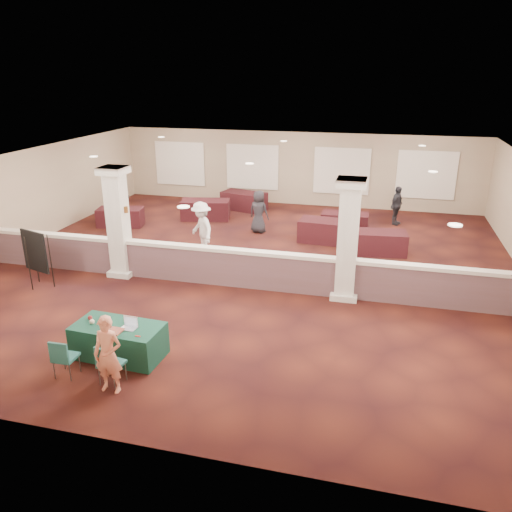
% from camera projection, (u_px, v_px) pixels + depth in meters
% --- Properties ---
extents(ground, '(16.00, 16.00, 0.00)m').
position_uv_depth(ground, '(250.00, 267.00, 15.38)').
color(ground, '#401710').
rests_on(ground, ground).
extents(wall_back, '(16.00, 0.04, 3.20)m').
position_uv_depth(wall_back, '(296.00, 169.00, 22.08)').
color(wall_back, gray).
rests_on(wall_back, ground).
extents(wall_front, '(16.00, 0.04, 3.20)m').
position_uv_depth(wall_front, '(114.00, 357.00, 7.55)').
color(wall_front, gray).
rests_on(wall_front, ground).
extents(wall_left, '(0.04, 16.00, 3.20)m').
position_uv_depth(wall_left, '(19.00, 201.00, 16.67)').
color(wall_left, gray).
rests_on(wall_left, ground).
extents(ceiling, '(16.00, 16.00, 0.02)m').
position_uv_depth(ceiling, '(250.00, 163.00, 14.26)').
color(ceiling, silver).
rests_on(ceiling, wall_back).
extents(partition_wall, '(15.60, 0.28, 1.10)m').
position_uv_depth(partition_wall, '(236.00, 267.00, 13.82)').
color(partition_wall, brown).
rests_on(partition_wall, ground).
extents(column_left, '(0.72, 0.72, 3.20)m').
position_uv_depth(column_left, '(118.00, 221.00, 14.25)').
color(column_left, beige).
rests_on(column_left, ground).
extents(column_right, '(0.72, 0.72, 3.20)m').
position_uv_depth(column_right, '(348.00, 239.00, 12.75)').
color(column_right, beige).
rests_on(column_right, ground).
extents(sconce_left, '(0.12, 0.12, 0.18)m').
position_uv_depth(sconce_left, '(108.00, 208.00, 14.19)').
color(sconce_left, brown).
rests_on(sconce_left, column_left).
extents(sconce_right, '(0.12, 0.12, 0.18)m').
position_uv_depth(sconce_right, '(126.00, 210.00, 14.06)').
color(sconce_right, brown).
rests_on(sconce_right, column_left).
extents(near_table, '(1.91, 1.03, 0.72)m').
position_uv_depth(near_table, '(119.00, 341.00, 10.46)').
color(near_table, '#0E3629').
rests_on(near_table, ground).
extents(conf_chair_main, '(0.49, 0.49, 0.85)m').
position_uv_depth(conf_chair_main, '(108.00, 362.00, 9.43)').
color(conf_chair_main, '#1D5155').
rests_on(conf_chair_main, ground).
extents(conf_chair_side, '(0.43, 0.43, 0.83)m').
position_uv_depth(conf_chair_side, '(63.00, 356.00, 9.66)').
color(conf_chair_side, '#1D5155').
rests_on(conf_chair_side, ground).
extents(easel_board, '(0.93, 0.57, 1.63)m').
position_uv_depth(easel_board, '(35.00, 252.00, 13.60)').
color(easel_board, black).
rests_on(easel_board, ground).
extents(woman, '(0.56, 0.37, 1.53)m').
position_uv_depth(woman, '(108.00, 355.00, 9.18)').
color(woman, '#F88C6B').
rests_on(woman, ground).
extents(far_table_front_left, '(1.85, 1.21, 0.69)m').
position_uv_depth(far_table_front_left, '(120.00, 217.00, 19.37)').
color(far_table_front_left, black).
rests_on(far_table_front_left, ground).
extents(far_table_front_center, '(1.99, 1.10, 0.78)m').
position_uv_depth(far_table_front_center, '(327.00, 231.00, 17.50)').
color(far_table_front_center, black).
rests_on(far_table_front_center, ground).
extents(far_table_front_right, '(1.90, 1.09, 0.74)m').
position_uv_depth(far_table_front_right, '(378.00, 242.00, 16.43)').
color(far_table_front_right, black).
rests_on(far_table_front_right, ground).
extents(far_table_back_left, '(2.08, 1.34, 0.78)m').
position_uv_depth(far_table_back_left, '(206.00, 210.00, 20.23)').
color(far_table_back_left, black).
rests_on(far_table_back_left, ground).
extents(far_table_back_center, '(2.06, 1.40, 0.76)m').
position_uv_depth(far_table_back_center, '(244.00, 201.00, 21.61)').
color(far_table_back_center, black).
rests_on(far_table_back_center, ground).
extents(far_table_back_right, '(1.72, 0.86, 0.70)m').
position_uv_depth(far_table_back_right, '(345.00, 222.00, 18.70)').
color(far_table_back_right, black).
rests_on(far_table_back_right, ground).
extents(attendee_a, '(0.82, 0.52, 1.62)m').
position_uv_depth(attendee_a, '(121.00, 199.00, 20.23)').
color(attendee_a, black).
rests_on(attendee_a, ground).
extents(attendee_b, '(1.18, 1.17, 1.77)m').
position_uv_depth(attendee_b, '(202.00, 229.00, 16.09)').
color(attendee_b, beige).
rests_on(attendee_b, ground).
extents(attendee_c, '(0.77, 0.98, 1.52)m').
position_uv_depth(attendee_c, '(397.00, 206.00, 19.37)').
color(attendee_c, black).
rests_on(attendee_c, ground).
extents(attendee_d, '(0.86, 0.62, 1.58)m').
position_uv_depth(attendee_d, '(259.00, 212.00, 18.42)').
color(attendee_d, black).
rests_on(attendee_d, ground).
extents(laptop_base, '(0.34, 0.24, 0.02)m').
position_uv_depth(laptop_base, '(129.00, 328.00, 10.21)').
color(laptop_base, silver).
rests_on(laptop_base, near_table).
extents(laptop_screen, '(0.32, 0.03, 0.22)m').
position_uv_depth(laptop_screen, '(131.00, 321.00, 10.27)').
color(laptop_screen, silver).
rests_on(laptop_screen, near_table).
extents(screen_glow, '(0.29, 0.02, 0.19)m').
position_uv_depth(screen_glow, '(131.00, 322.00, 10.27)').
color(screen_glow, silver).
rests_on(screen_glow, near_table).
extents(knitting, '(0.41, 0.32, 0.03)m').
position_uv_depth(knitting, '(113.00, 331.00, 10.10)').
color(knitting, '#CA4120').
rests_on(knitting, near_table).
extents(yarn_cream, '(0.11, 0.11, 0.11)m').
position_uv_depth(yarn_cream, '(92.00, 322.00, 10.38)').
color(yarn_cream, beige).
rests_on(yarn_cream, near_table).
extents(yarn_red, '(0.10, 0.10, 0.10)m').
position_uv_depth(yarn_red, '(90.00, 318.00, 10.56)').
color(yarn_red, maroon).
rests_on(yarn_red, near_table).
extents(yarn_grey, '(0.10, 0.10, 0.10)m').
position_uv_depth(yarn_grey, '(102.00, 318.00, 10.55)').
color(yarn_grey, '#4A4B4F').
rests_on(yarn_grey, near_table).
extents(scissors, '(0.12, 0.04, 0.01)m').
position_uv_depth(scissors, '(138.00, 336.00, 9.91)').
color(scissors, red).
rests_on(scissors, near_table).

